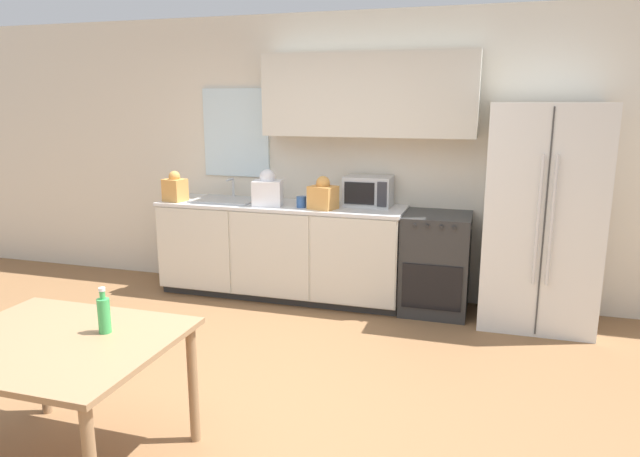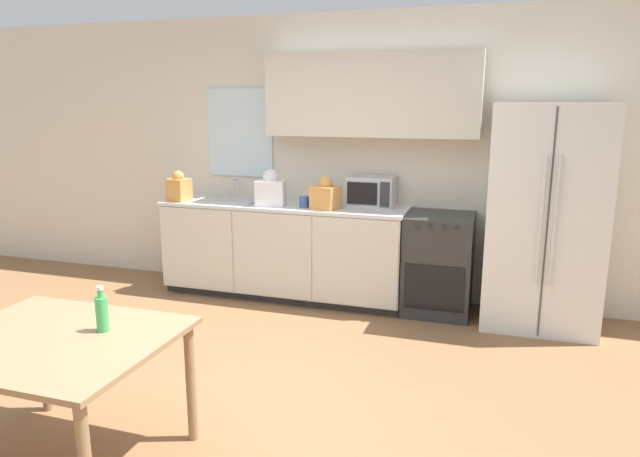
% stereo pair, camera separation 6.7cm
% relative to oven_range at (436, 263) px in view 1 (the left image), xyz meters
% --- Properties ---
extents(ground_plane, '(12.00, 12.00, 0.00)m').
position_rel_oven_range_xyz_m(ground_plane, '(-0.98, -2.08, -0.45)').
color(ground_plane, olive).
extents(wall_back, '(12.00, 0.38, 2.70)m').
position_rel_oven_range_xyz_m(wall_back, '(-0.93, 0.29, 1.01)').
color(wall_back, beige).
rests_on(wall_back, ground_plane).
extents(kitchen_counter, '(2.39, 0.64, 0.93)m').
position_rel_oven_range_xyz_m(kitchen_counter, '(-1.49, -0.01, 0.02)').
color(kitchen_counter, '#333333').
rests_on(kitchen_counter, ground_plane).
extents(oven_range, '(0.59, 0.61, 0.90)m').
position_rel_oven_range_xyz_m(oven_range, '(0.00, 0.00, 0.00)').
color(oven_range, '#2D2D2D').
rests_on(oven_range, ground_plane).
extents(refrigerator, '(0.92, 0.72, 1.88)m').
position_rel_oven_range_xyz_m(refrigerator, '(0.85, -0.04, 0.49)').
color(refrigerator, silver).
rests_on(refrigerator, ground_plane).
extents(kitchen_sink, '(0.61, 0.45, 0.21)m').
position_rel_oven_range_xyz_m(kitchen_sink, '(-2.07, -0.01, 0.49)').
color(kitchen_sink, '#B7BABC').
rests_on(kitchen_sink, kitchen_counter).
extents(microwave, '(0.44, 0.31, 0.28)m').
position_rel_oven_range_xyz_m(microwave, '(-0.66, 0.11, 0.62)').
color(microwave, '#B7BABC').
rests_on(microwave, kitchen_counter).
extents(coffee_mug, '(0.12, 0.09, 0.10)m').
position_rel_oven_range_xyz_m(coffee_mug, '(-1.23, -0.14, 0.53)').
color(coffee_mug, '#335999').
rests_on(coffee_mug, kitchen_counter).
extents(grocery_bag_0, '(0.31, 0.28, 0.34)m').
position_rel_oven_range_xyz_m(grocery_bag_0, '(-1.57, -0.13, 0.62)').
color(grocery_bag_0, white).
rests_on(grocery_bag_0, kitchen_counter).
extents(grocery_bag_1, '(0.27, 0.25, 0.30)m').
position_rel_oven_range_xyz_m(grocery_bag_1, '(-1.02, -0.15, 0.60)').
color(grocery_bag_1, '#DB994C').
rests_on(grocery_bag_1, kitchen_counter).
extents(grocery_bag_2, '(0.23, 0.21, 0.30)m').
position_rel_oven_range_xyz_m(grocery_bag_2, '(-2.53, -0.18, 0.60)').
color(grocery_bag_2, '#DB994C').
rests_on(grocery_bag_2, kitchen_counter).
extents(dining_table, '(1.15, 0.97, 0.72)m').
position_rel_oven_range_xyz_m(dining_table, '(-1.60, -2.91, 0.18)').
color(dining_table, '#997551').
rests_on(dining_table, ground_plane).
extents(drink_bottle, '(0.06, 0.06, 0.24)m').
position_rel_oven_range_xyz_m(drink_bottle, '(-1.42, -2.75, 0.37)').
color(drink_bottle, '#3FB259').
rests_on(drink_bottle, dining_table).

